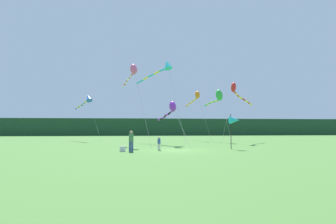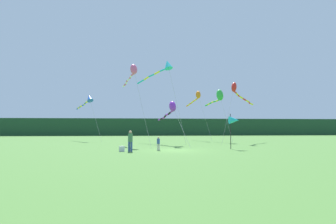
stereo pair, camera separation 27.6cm
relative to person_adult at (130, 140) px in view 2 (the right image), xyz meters
name	(u,v)px [view 2 (the right image)]	position (x,y,z in m)	size (l,w,h in m)	color
ground_plane	(174,150)	(3.68, 0.98, -0.94)	(120.00, 120.00, 0.00)	#477533
distant_treeline	(154,127)	(3.68, 45.98, 1.24)	(108.00, 2.40, 4.37)	#1E4228
person_adult	(130,140)	(0.00, 0.00, 0.00)	(0.37, 0.37, 1.68)	#334C8C
person_child	(158,143)	(2.31, 1.12, -0.29)	(0.26, 0.26, 1.16)	silver
cooler_box	(122,149)	(-0.69, 0.37, -0.73)	(0.45, 0.33, 0.43)	silver
banner_flag_pole	(234,120)	(9.21, 1.77, 1.64)	(0.90, 0.70, 3.18)	black
kite_red	(237,90)	(13.01, 11.20, 5.82)	(6.62, 6.34, 7.84)	#B2B2B2
kite_green	(219,96)	(11.46, 13.78, 5.45)	(2.42, 5.20, 7.34)	#B2B2B2
kite_rainbow	(133,72)	(-0.24, 7.93, 7.30)	(3.40, 8.10, 9.13)	#B2B2B2
kite_cyan	(165,66)	(3.76, 11.99, 8.97)	(6.03, 7.41, 10.79)	#B2B2B2
kite_blue	(88,99)	(-7.27, 18.26, 5.28)	(5.31, 7.22, 7.10)	#B2B2B2
kite_orange	(197,96)	(9.31, 18.47, 5.94)	(2.58, 7.08, 7.78)	#B2B2B2
kite_purple	(171,108)	(4.01, 6.81, 3.10)	(2.73, 7.17, 4.95)	#B2B2B2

